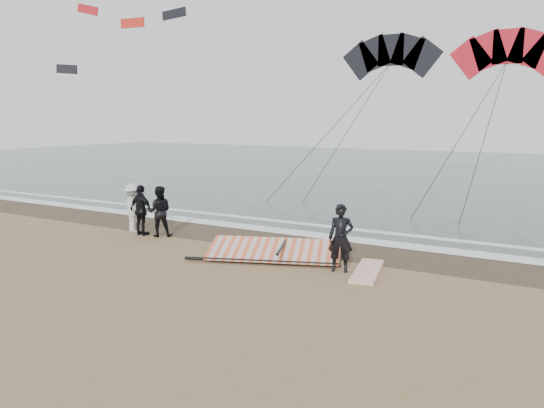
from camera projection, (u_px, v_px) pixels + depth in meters
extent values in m
plane|color=#8C704C|center=(217.00, 274.00, 14.97)|extent=(120.00, 120.00, 0.00)
cube|color=#233838|center=(453.00, 172.00, 43.27)|extent=(120.00, 54.00, 0.02)
cube|color=#4C3D2B|center=(291.00, 242.00, 18.83)|extent=(120.00, 2.80, 0.01)
cube|color=white|center=(308.00, 234.00, 20.03)|extent=(120.00, 0.90, 0.01)
cube|color=white|center=(326.00, 226.00, 21.49)|extent=(120.00, 0.45, 0.01)
imported|color=black|center=(341.00, 238.00, 15.13)|extent=(0.82, 0.66, 1.97)
cube|color=white|center=(367.00, 271.00, 15.14)|extent=(1.10, 2.45, 0.09)
cube|color=silver|center=(296.00, 253.00, 17.14)|extent=(1.63, 2.49, 0.10)
imported|color=black|center=(159.00, 211.00, 19.65)|extent=(1.16, 1.12, 1.89)
imported|color=black|center=(141.00, 210.00, 19.82)|extent=(1.15, 0.55, 1.91)
imported|color=silver|center=(133.00, 208.00, 20.42)|extent=(1.40, 1.14, 1.89)
cube|color=black|center=(278.00, 252.00, 17.21)|extent=(2.87, 1.61, 0.11)
cube|color=#F45728|center=(274.00, 250.00, 16.56)|extent=(4.41, 2.92, 0.43)
cylinder|color=black|center=(261.00, 261.00, 15.92)|extent=(4.51, 1.76, 0.11)
cylinder|color=black|center=(282.00, 246.00, 16.39)|extent=(0.80, 1.96, 0.09)
cylinder|color=#262626|center=(466.00, 128.00, 26.92)|extent=(0.04, 0.04, 14.49)
cylinder|color=#262626|center=(487.00, 128.00, 26.14)|extent=(0.04, 0.04, 14.88)
cylinder|color=#262626|center=(336.00, 124.00, 31.11)|extent=(0.04, 0.04, 13.93)
cylinder|color=#262626|center=(352.00, 124.00, 30.91)|extent=(0.04, 0.04, 13.22)
cube|color=black|center=(174.00, 14.00, 53.65)|extent=(3.06, 0.12, 1.13)
cube|color=black|center=(67.00, 69.00, 53.90)|extent=(3.06, 0.12, 1.14)
cube|color=red|center=(88.00, 10.00, 56.74)|extent=(3.13, 0.12, 1.58)
cube|color=red|center=(132.00, 23.00, 51.35)|extent=(3.02, 0.12, 0.96)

